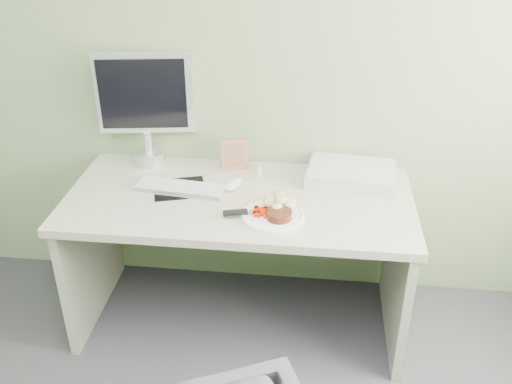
# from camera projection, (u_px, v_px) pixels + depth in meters

# --- Properties ---
(wall_back) EXTENTS (3.50, 0.00, 3.50)m
(wall_back) POSITION_uv_depth(u_px,v_px,m) (248.00, 41.00, 2.65)
(wall_back) COLOR gray
(wall_back) RESTS_ON floor
(desk) EXTENTS (1.60, 0.75, 0.73)m
(desk) POSITION_uv_depth(u_px,v_px,m) (240.00, 230.00, 2.72)
(desk) COLOR beige
(desk) RESTS_ON floor
(plate) EXTENTS (0.27, 0.27, 0.01)m
(plate) POSITION_uv_depth(u_px,v_px,m) (273.00, 216.00, 2.46)
(plate) COLOR white
(plate) RESTS_ON desk
(steak) EXTENTS (0.14, 0.14, 0.03)m
(steak) POSITION_uv_depth(u_px,v_px,m) (279.00, 215.00, 2.43)
(steak) COLOR black
(steak) RESTS_ON plate
(potato_pile) EXTENTS (0.16, 0.14, 0.07)m
(potato_pile) POSITION_uv_depth(u_px,v_px,m) (281.00, 201.00, 2.49)
(potato_pile) COLOR tan
(potato_pile) RESTS_ON plate
(carrot_heap) EXTENTS (0.07, 0.06, 0.04)m
(carrot_heap) POSITION_uv_depth(u_px,v_px,m) (262.00, 211.00, 2.45)
(carrot_heap) COLOR #F62705
(carrot_heap) RESTS_ON plate
(steak_knife) EXTENTS (0.27, 0.10, 0.02)m
(steak_knife) POSITION_uv_depth(u_px,v_px,m) (245.00, 212.00, 2.46)
(steak_knife) COLOR silver
(steak_knife) RESTS_ON plate
(mousepad) EXTENTS (0.29, 0.27, 0.00)m
(mousepad) POSITION_uv_depth(u_px,v_px,m) (179.00, 188.00, 2.69)
(mousepad) COLOR black
(mousepad) RESTS_ON desk
(keyboard) EXTENTS (0.43, 0.17, 0.02)m
(keyboard) POSITION_uv_depth(u_px,v_px,m) (181.00, 188.00, 2.67)
(keyboard) COLOR white
(keyboard) RESTS_ON desk
(computer_mouse) EXTENTS (0.10, 0.13, 0.04)m
(computer_mouse) POSITION_uv_depth(u_px,v_px,m) (233.00, 184.00, 2.69)
(computer_mouse) COLOR white
(computer_mouse) RESTS_ON desk
(photo_frame) EXTENTS (0.13, 0.05, 0.17)m
(photo_frame) POSITION_uv_depth(u_px,v_px,m) (235.00, 155.00, 2.82)
(photo_frame) COLOR #8D5C41
(photo_frame) RESTS_ON desk
(eyedrop_bottle) EXTENTS (0.02, 0.02, 0.06)m
(eyedrop_bottle) POSITION_uv_depth(u_px,v_px,m) (259.00, 170.00, 2.80)
(eyedrop_bottle) COLOR white
(eyedrop_bottle) RESTS_ON desk
(scanner) EXTENTS (0.45, 0.32, 0.07)m
(scanner) POSITION_uv_depth(u_px,v_px,m) (351.00, 175.00, 2.75)
(scanner) COLOR #B3B7BB
(scanner) RESTS_ON desk
(monitor) EXTENTS (0.47, 0.16, 0.57)m
(monitor) POSITION_uv_depth(u_px,v_px,m) (145.00, 103.00, 2.79)
(monitor) COLOR silver
(monitor) RESTS_ON desk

